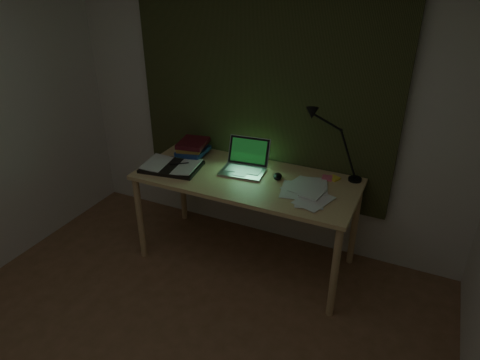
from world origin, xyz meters
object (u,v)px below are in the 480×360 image
(laptop, at_px, (243,159))
(loose_papers, at_px, (307,191))
(desk, at_px, (246,220))
(open_textbook, at_px, (172,166))
(desk_lamp, at_px, (359,148))
(book_stack, at_px, (193,148))

(laptop, distance_m, loose_papers, 0.58)
(desk, height_order, open_textbook, open_textbook)
(open_textbook, bearing_deg, loose_papers, -4.19)
(laptop, xyz_separation_m, desk_lamp, (0.84, 0.24, 0.15))
(loose_papers, xyz_separation_m, desk_lamp, (0.28, 0.33, 0.26))
(book_stack, xyz_separation_m, loose_papers, (1.09, -0.21, -0.06))
(desk_lamp, bearing_deg, open_textbook, -148.99)
(desk, bearing_deg, book_stack, 163.00)
(open_textbook, xyz_separation_m, book_stack, (0.03, 0.29, 0.05))
(open_textbook, relative_size, desk_lamp, 0.83)
(book_stack, xyz_separation_m, desk_lamp, (1.36, 0.12, 0.20))
(open_textbook, xyz_separation_m, desk_lamp, (1.39, 0.41, 0.25))
(open_textbook, relative_size, loose_papers, 1.34)
(book_stack, relative_size, desk_lamp, 0.49)
(desk, distance_m, book_stack, 0.77)
(book_stack, height_order, loose_papers, book_stack)
(desk, height_order, loose_papers, loose_papers)
(loose_papers, distance_m, desk_lamp, 0.51)
(open_textbook, distance_m, desk_lamp, 1.48)
(open_textbook, height_order, loose_papers, open_textbook)
(laptop, distance_m, desk_lamp, 0.89)
(open_textbook, xyz_separation_m, loose_papers, (1.12, 0.08, -0.01))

